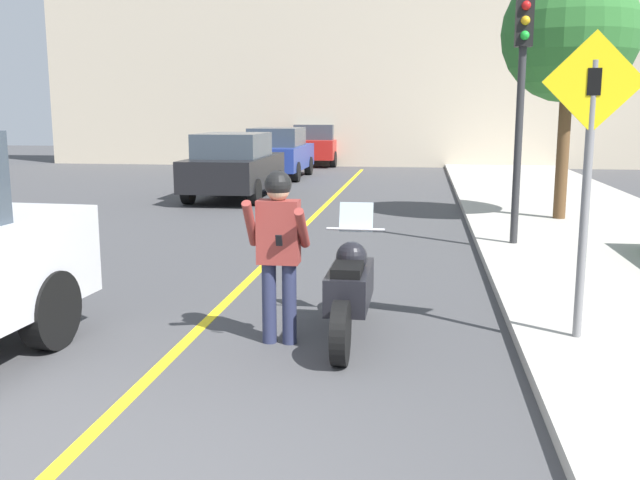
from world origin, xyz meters
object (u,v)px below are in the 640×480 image
crossing_sign (589,158)px  traffic_light (522,75)px  person_biker (278,240)px  parked_car_blue (278,153)px  parked_car_red (317,144)px  street_tree (570,35)px  motorcycle (350,288)px  parked_car_black (234,165)px

crossing_sign → traffic_light: bearing=89.9°
person_biker → traffic_light: traffic_light is taller
person_biker → parked_car_blue: (-3.44, 17.01, -0.18)m
person_biker → crossing_sign: crossing_sign is taller
crossing_sign → parked_car_red: size_ratio=0.67×
person_biker → parked_car_blue: size_ratio=0.40×
crossing_sign → parked_car_blue: 17.95m
street_tree → parked_car_red: bearing=115.2°
motorcycle → person_biker: person_biker is taller
traffic_light → parked_car_black: traffic_light is taller
parked_car_black → motorcycle: bearing=-69.5°
person_biker → street_tree: bearing=63.1°
street_tree → parked_car_black: 8.65m
person_biker → traffic_light: size_ratio=0.44×
parked_car_black → parked_car_red: size_ratio=1.00×
person_biker → traffic_light: (2.85, 5.13, 1.76)m
crossing_sign → traffic_light: traffic_light is taller
person_biker → parked_car_black: person_biker is taller
traffic_light → parked_car_blue: 13.58m
motorcycle → street_tree: (3.43, 7.74, 3.17)m
street_tree → crossing_sign: bearing=-99.0°
person_biker → crossing_sign: (2.85, 0.22, 0.79)m
parked_car_blue → parked_car_red: 6.08m
traffic_light → parked_car_black: 9.00m
parked_car_red → person_biker: bearing=-82.6°
person_biker → motorcycle: bearing=25.5°
traffic_light → parked_car_red: bearing=108.0°
street_tree → parked_car_red: size_ratio=1.16×
street_tree → parked_car_blue: bearing=130.1°
motorcycle → person_biker: size_ratio=1.32×
parked_car_red → crossing_sign: bearing=-75.7°
motorcycle → person_biker: (-0.66, -0.32, 0.54)m
street_tree → parked_car_black: street_tree is taller
person_biker → parked_car_blue: person_biker is taller
motorcycle → person_biker: bearing=-154.5°
crossing_sign → parked_car_black: size_ratio=0.67×
traffic_light → street_tree: street_tree is taller
person_biker → traffic_light: 6.13m
person_biker → parked_car_blue: bearing=101.4°
motorcycle → street_tree: 9.04m
motorcycle → parked_car_black: bearing=110.5°
crossing_sign → parked_car_black: bearing=119.6°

